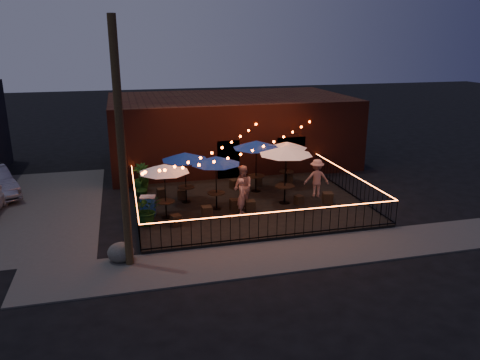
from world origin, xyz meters
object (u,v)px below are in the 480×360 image
(cafe_table_1, at_px, (185,157))
(cafe_table_4, at_px, (286,151))
(cafe_table_5, at_px, (287,146))
(boulder, at_px, (121,252))
(cooler, at_px, (148,206))
(cafe_table_3, at_px, (256,145))
(utility_pole, at_px, (121,149))
(cafe_table_0, at_px, (164,169))
(cafe_table_2, at_px, (216,161))

(cafe_table_1, height_order, cafe_table_4, cafe_table_4)
(cafe_table_5, relative_size, boulder, 2.65)
(cooler, relative_size, boulder, 0.93)
(cafe_table_3, xyz_separation_m, cafe_table_5, (1.81, 0.69, -0.27))
(utility_pole, bearing_deg, cafe_table_3, 44.77)
(boulder, bearing_deg, cafe_table_4, 28.02)
(cafe_table_1, bearing_deg, cafe_table_0, -122.16)
(utility_pole, relative_size, cafe_table_5, 3.36)
(cafe_table_4, relative_size, boulder, 3.11)
(cafe_table_3, distance_m, cafe_table_5, 1.96)
(cafe_table_5, bearing_deg, cafe_table_3, -159.30)
(cafe_table_3, relative_size, cafe_table_4, 1.03)
(utility_pole, bearing_deg, cooler, 77.80)
(cafe_table_2, distance_m, cafe_table_5, 4.93)
(cafe_table_1, bearing_deg, cafe_table_5, 14.99)
(cafe_table_3, xyz_separation_m, cafe_table_4, (0.77, -1.98, 0.11))
(utility_pole, bearing_deg, cafe_table_5, 40.46)
(utility_pole, xyz_separation_m, cafe_table_1, (2.68, 5.41, -1.73))
(cafe_table_1, relative_size, cafe_table_4, 0.99)
(cafe_table_1, relative_size, boulder, 3.09)
(cafe_table_1, bearing_deg, utility_pole, -116.38)
(cafe_table_2, relative_size, cafe_table_4, 0.86)
(cafe_table_1, xyz_separation_m, cafe_table_4, (4.29, -1.24, 0.29))
(cafe_table_0, height_order, boulder, cafe_table_0)
(cafe_table_0, bearing_deg, cafe_table_5, 26.15)
(boulder, bearing_deg, cafe_table_3, 42.04)
(utility_pole, distance_m, cafe_table_1, 6.28)
(utility_pole, height_order, cafe_table_0, utility_pole)
(utility_pole, height_order, cafe_table_5, utility_pole)
(utility_pole, distance_m, cafe_table_5, 10.69)
(cooler, xyz_separation_m, boulder, (-1.18, -3.85, -0.22))
(cafe_table_4, xyz_separation_m, cooler, (-6.07, -0.00, -1.99))
(cafe_table_4, xyz_separation_m, boulder, (-7.25, -3.86, -2.21))
(cafe_table_2, height_order, cafe_table_5, cafe_table_2)
(cafe_table_0, xyz_separation_m, cafe_table_5, (6.41, 3.15, -0.07))
(cooler, bearing_deg, cafe_table_2, 12.11)
(cafe_table_5, distance_m, cooler, 7.77)
(cafe_table_5, distance_m, boulder, 10.71)
(cafe_table_1, relative_size, cafe_table_3, 0.96)
(cooler, bearing_deg, utility_pole, -91.05)
(cafe_table_1, height_order, cafe_table_3, cafe_table_3)
(utility_pole, distance_m, boulder, 3.67)
(cafe_table_3, relative_size, cafe_table_5, 1.21)
(utility_pole, relative_size, cafe_table_0, 2.95)
(cafe_table_0, xyz_separation_m, cafe_table_4, (5.37, 0.48, 0.31))
(cafe_table_1, bearing_deg, cooler, -145.09)
(cafe_table_3, bearing_deg, cafe_table_1, -168.09)
(cafe_table_2, relative_size, cafe_table_3, 0.83)
(cafe_table_3, xyz_separation_m, cooler, (-5.30, -1.99, -1.88))
(cafe_table_4, relative_size, cafe_table_5, 1.17)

